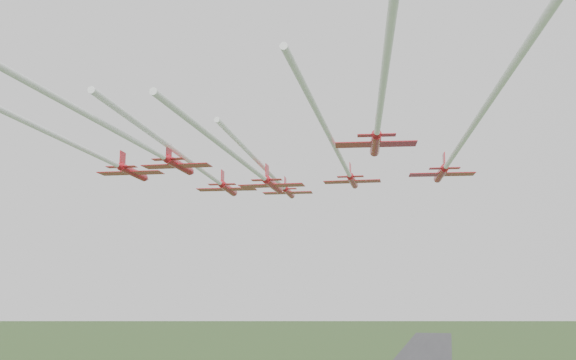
% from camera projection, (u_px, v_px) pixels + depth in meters
% --- Properties ---
extents(jet_lead, '(9.43, 56.14, 2.65)m').
position_uv_depth(jet_lead, '(276.00, 179.00, 102.76)').
color(jet_lead, red).
extents(jet_row2_left, '(11.40, 59.36, 2.89)m').
position_uv_depth(jet_row2_left, '(207.00, 173.00, 92.14)').
color(jet_row2_left, red).
extents(jet_row2_right, '(9.12, 64.49, 2.70)m').
position_uv_depth(jet_row2_right, '(342.00, 160.00, 86.67)').
color(jet_row2_right, red).
extents(jet_row3_left, '(11.00, 68.39, 2.76)m').
position_uv_depth(jet_row3_left, '(73.00, 144.00, 74.16)').
color(jet_row3_left, red).
extents(jet_row3_mid, '(9.23, 49.94, 2.74)m').
position_uv_depth(jet_row3_mid, '(255.00, 171.00, 80.15)').
color(jet_row3_mid, red).
extents(jet_row3_right, '(12.00, 61.73, 2.60)m').
position_uv_depth(jet_row3_right, '(458.00, 148.00, 71.30)').
color(jet_row3_right, red).
extents(jet_row4_left, '(8.40, 52.56, 2.49)m').
position_uv_depth(jet_row4_left, '(136.00, 142.00, 65.76)').
color(jet_row4_left, red).
extents(jet_row4_right, '(11.13, 49.95, 2.82)m').
position_uv_depth(jet_row4_right, '(379.00, 120.00, 64.78)').
color(jet_row4_right, red).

